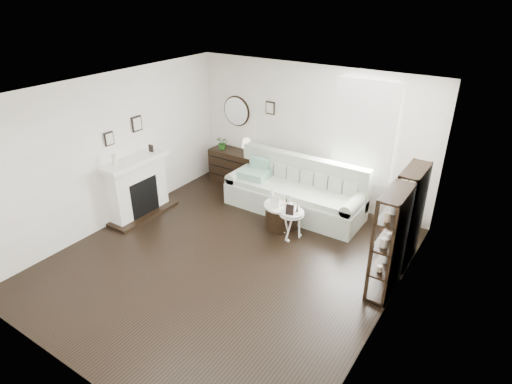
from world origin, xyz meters
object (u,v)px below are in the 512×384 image
Objects in this scene: sofa at (296,194)px; drum_table at (281,215)px; dresser at (235,167)px; pedestal_table at (292,214)px.

drum_table is at bearing -83.33° from sofa.
sofa reaches higher than dresser.
drum_table is (0.08, -0.68, -0.12)m from sofa.
sofa is at bearing -12.54° from dresser.
pedestal_table is (0.34, -0.25, 0.24)m from drum_table.
pedestal_table is at bearing -31.31° from dresser.
dresser is at bearing 167.46° from sofa.
dresser reaches higher than pedestal_table.
drum_table is at bearing -30.44° from dresser.
sofa is at bearing 114.50° from pedestal_table.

